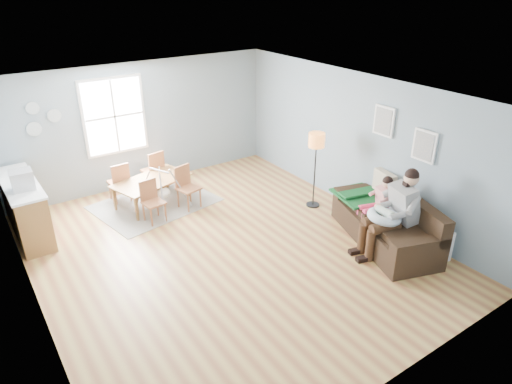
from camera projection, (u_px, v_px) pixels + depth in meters
room at (223, 114)px, 6.87m from camera, size 8.40×9.40×3.90m
window at (114, 116)px, 9.47m from camera, size 1.32×0.08×1.62m
pictures at (403, 133)px, 7.84m from camera, size 0.05×1.34×0.74m
wall_plates at (40, 119)px, 8.69m from camera, size 0.67×0.02×0.66m
sofa at (388, 225)px, 8.05m from camera, size 1.62×2.44×0.91m
green_throw at (364, 194)px, 8.57m from camera, size 1.19×1.09×0.04m
beige_pillow at (384, 185)px, 8.39m from camera, size 0.25×0.53×0.51m
father at (394, 210)px, 7.53m from camera, size 1.14×0.69×1.51m
nursing_pillow at (384, 217)px, 7.53m from camera, size 0.71×0.70×0.23m
infant at (383, 211)px, 7.52m from camera, size 0.15×0.39×0.15m
toddler at (380, 197)px, 8.02m from camera, size 0.63×0.42×0.93m
floor_lamp at (316, 146)px, 8.87m from camera, size 0.31×0.31×1.56m
storage_cube at (432, 245)px, 7.57m from camera, size 0.54×0.49×0.53m
rug at (155, 203)px, 9.49m from camera, size 2.58×2.13×0.01m
dining_table at (154, 192)px, 9.38m from camera, size 1.72×1.27×0.54m
chair_sw at (151, 199)px, 8.67m from camera, size 0.41×0.41×0.82m
chair_se at (186, 184)px, 9.18m from camera, size 0.47×0.47×0.87m
chair_nw at (120, 180)px, 9.38m from camera, size 0.41×0.41×0.86m
chair_ne at (155, 168)px, 9.90m from camera, size 0.48×0.48×0.90m
counter at (25, 208)px, 8.17m from camera, size 0.58×1.88×1.05m
monitor at (22, 180)px, 7.62m from camera, size 0.36×0.34×0.33m
baby_swing at (161, 192)px, 9.10m from camera, size 1.12×1.13×0.86m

